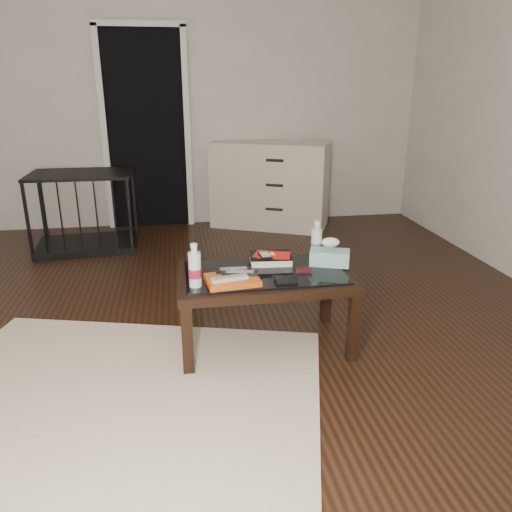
{
  "coord_description": "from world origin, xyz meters",
  "views": [
    {
      "loc": [
        -0.12,
        -2.93,
        1.5
      ],
      "look_at": [
        0.31,
        -0.28,
        0.55
      ],
      "focal_mm": 35.0,
      "sensor_mm": 36.0,
      "label": 1
    }
  ],
  "objects_px": {
    "pet_crate": "(86,224)",
    "water_bottle_right": "(317,240)",
    "dresser": "(270,185)",
    "textbook": "(270,258)",
    "tissue_box": "(330,257)",
    "coffee_table": "(264,282)",
    "water_bottle_left": "(195,265)"
  },
  "relations": [
    {
      "from": "water_bottle_right",
      "to": "tissue_box",
      "type": "bearing_deg",
      "value": -68.09
    },
    {
      "from": "coffee_table",
      "to": "pet_crate",
      "type": "relative_size",
      "value": 1.05
    },
    {
      "from": "water_bottle_left",
      "to": "dresser",
      "type": "bearing_deg",
      "value": 71.29
    },
    {
      "from": "textbook",
      "to": "coffee_table",
      "type": "bearing_deg",
      "value": -107.82
    },
    {
      "from": "water_bottle_left",
      "to": "tissue_box",
      "type": "distance_m",
      "value": 0.83
    },
    {
      "from": "pet_crate",
      "to": "water_bottle_right",
      "type": "bearing_deg",
      "value": -53.65
    },
    {
      "from": "water_bottle_left",
      "to": "textbook",
      "type": "bearing_deg",
      "value": 33.17
    },
    {
      "from": "water_bottle_right",
      "to": "tissue_box",
      "type": "xyz_separation_m",
      "value": [
        0.05,
        -0.12,
        -0.07
      ]
    },
    {
      "from": "coffee_table",
      "to": "pet_crate",
      "type": "height_order",
      "value": "pet_crate"
    },
    {
      "from": "pet_crate",
      "to": "water_bottle_left",
      "type": "bearing_deg",
      "value": -72.63
    },
    {
      "from": "water_bottle_left",
      "to": "water_bottle_right",
      "type": "height_order",
      "value": "same"
    },
    {
      "from": "water_bottle_right",
      "to": "tissue_box",
      "type": "height_order",
      "value": "water_bottle_right"
    },
    {
      "from": "textbook",
      "to": "water_bottle_left",
      "type": "height_order",
      "value": "water_bottle_left"
    },
    {
      "from": "dresser",
      "to": "water_bottle_right",
      "type": "relative_size",
      "value": 5.46
    },
    {
      "from": "coffee_table",
      "to": "water_bottle_right",
      "type": "distance_m",
      "value": 0.43
    },
    {
      "from": "pet_crate",
      "to": "water_bottle_right",
      "type": "height_order",
      "value": "pet_crate"
    },
    {
      "from": "dresser",
      "to": "textbook",
      "type": "bearing_deg",
      "value": -76.08
    },
    {
      "from": "coffee_table",
      "to": "textbook",
      "type": "xyz_separation_m",
      "value": [
        0.06,
        0.15,
        0.09
      ]
    },
    {
      "from": "dresser",
      "to": "water_bottle_right",
      "type": "distance_m",
      "value": 2.37
    },
    {
      "from": "water_bottle_right",
      "to": "tissue_box",
      "type": "relative_size",
      "value": 1.03
    },
    {
      "from": "coffee_table",
      "to": "tissue_box",
      "type": "bearing_deg",
      "value": 7.34
    },
    {
      "from": "coffee_table",
      "to": "water_bottle_right",
      "type": "height_order",
      "value": "water_bottle_right"
    },
    {
      "from": "pet_crate",
      "to": "water_bottle_right",
      "type": "distance_m",
      "value": 2.55
    },
    {
      "from": "textbook",
      "to": "water_bottle_right",
      "type": "distance_m",
      "value": 0.31
    },
    {
      "from": "water_bottle_left",
      "to": "water_bottle_right",
      "type": "relative_size",
      "value": 1.0
    },
    {
      "from": "dresser",
      "to": "textbook",
      "type": "xyz_separation_m",
      "value": [
        -0.45,
        -2.38,
        0.03
      ]
    },
    {
      "from": "water_bottle_left",
      "to": "coffee_table",
      "type": "bearing_deg",
      "value": 20.82
    },
    {
      "from": "textbook",
      "to": "water_bottle_right",
      "type": "height_order",
      "value": "water_bottle_right"
    },
    {
      "from": "pet_crate",
      "to": "tissue_box",
      "type": "bearing_deg",
      "value": -54.61
    },
    {
      "from": "coffee_table",
      "to": "textbook",
      "type": "bearing_deg",
      "value": 67.37
    },
    {
      "from": "water_bottle_right",
      "to": "dresser",
      "type": "bearing_deg",
      "value": 86.23
    },
    {
      "from": "dresser",
      "to": "water_bottle_right",
      "type": "xyz_separation_m",
      "value": [
        -0.16,
        -2.36,
        0.13
      ]
    }
  ]
}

